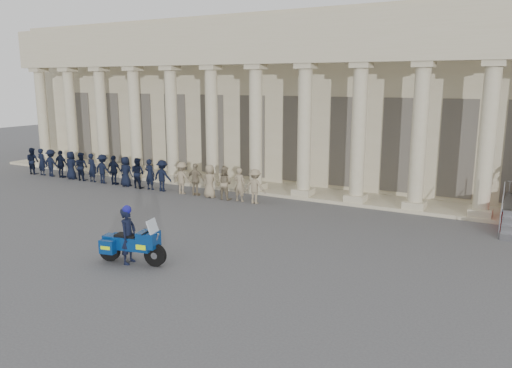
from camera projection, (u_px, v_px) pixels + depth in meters
name	position (u px, v px, depth m)	size (l,w,h in m)	color
ground	(179.00, 239.00, 17.69)	(90.00, 90.00, 0.00)	#47474A
building	(330.00, 98.00, 29.41)	(40.00, 12.50, 9.00)	#B7AB89
officer_rank	(130.00, 172.00, 26.29)	(16.21, 0.60, 1.59)	black
motorcycle	(132.00, 244.00, 15.23)	(2.26, 1.11, 1.46)	black
rider	(128.00, 235.00, 15.21)	(0.54, 0.71, 1.84)	black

